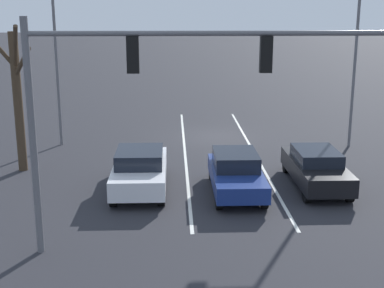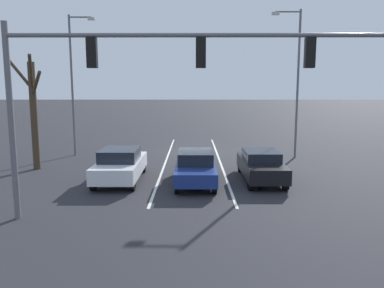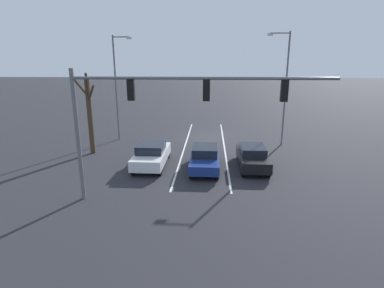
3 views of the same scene
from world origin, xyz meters
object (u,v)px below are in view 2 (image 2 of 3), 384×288
car_white_rightlane_front (120,164)px  traffic_signal_gantry (133,72)px  car_black_leftlane_front (261,165)px  bare_tree_near (33,110)px  car_navy_midlane_front (195,167)px  street_lamp_left_shoulder (295,75)px  street_lamp_right_shoulder (74,77)px

car_white_rightlane_front → traffic_signal_gantry: size_ratio=0.39×
car_black_leftlane_front → bare_tree_near: (11.80, -2.43, 2.50)m
car_black_leftlane_front → traffic_signal_gantry: 8.52m
car_navy_midlane_front → traffic_signal_gantry: 6.62m
traffic_signal_gantry → street_lamp_left_shoulder: 13.99m
traffic_signal_gantry → car_navy_midlane_front: bearing=-113.1°
car_navy_midlane_front → street_lamp_right_shoulder: street_lamp_right_shoulder is taller
car_navy_midlane_front → car_white_rightlane_front: car_white_rightlane_front is taller
traffic_signal_gantry → bare_tree_near: size_ratio=1.99×
traffic_signal_gantry → street_lamp_right_shoulder: 13.42m
car_white_rightlane_front → street_lamp_right_shoulder: (4.18, -6.90, 4.28)m
car_white_rightlane_front → street_lamp_left_shoulder: 12.32m
street_lamp_left_shoulder → bare_tree_near: 15.41m
car_navy_midlane_front → street_lamp_right_shoulder: bearing=-43.6°
traffic_signal_gantry → street_lamp_left_shoulder: size_ratio=1.33×
street_lamp_left_shoulder → bare_tree_near: size_ratio=1.50×
street_lamp_right_shoulder → bare_tree_near: (0.91, 4.35, -1.83)m
car_white_rightlane_front → street_lamp_right_shoulder: bearing=-58.8°
car_white_rightlane_front → street_lamp_left_shoulder: (-9.79, -6.06, 4.37)m
car_navy_midlane_front → traffic_signal_gantry: traffic_signal_gantry is taller
car_black_leftlane_front → street_lamp_left_shoulder: street_lamp_left_shoulder is taller
street_lamp_right_shoulder → street_lamp_left_shoulder: street_lamp_left_shoulder is taller
car_navy_midlane_front → street_lamp_left_shoulder: bearing=-133.6°
car_black_leftlane_front → street_lamp_left_shoulder: bearing=-117.4°
car_white_rightlane_front → bare_tree_near: 6.20m
traffic_signal_gantry → bare_tree_near: traffic_signal_gantry is taller
bare_tree_near → traffic_signal_gantry: bearing=130.4°
street_lamp_left_shoulder → traffic_signal_gantry: bearing=53.9°
street_lamp_right_shoulder → car_navy_midlane_front: bearing=136.4°
car_white_rightlane_front → bare_tree_near: bearing=-26.6°
car_navy_midlane_front → street_lamp_left_shoulder: street_lamp_left_shoulder is taller
car_white_rightlane_front → street_lamp_left_shoulder: bearing=-148.3°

